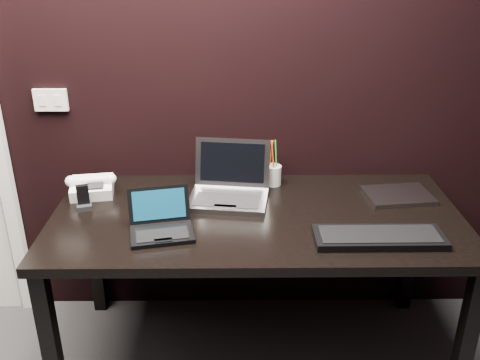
{
  "coord_description": "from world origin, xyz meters",
  "views": [
    {
      "loc": [
        0.21,
        -0.56,
        1.78
      ],
      "look_at": [
        0.23,
        1.35,
        0.92
      ],
      "focal_mm": 40.0,
      "sensor_mm": 36.0,
      "label": 1
    }
  ],
  "objects_px": {
    "desk": "(256,230)",
    "mobile_phone": "(84,200)",
    "netbook": "(161,225)",
    "silver_laptop": "(229,189)",
    "closed_laptop": "(398,195)",
    "ext_keyboard": "(379,237)",
    "desk_phone": "(92,187)",
    "pen_cup": "(273,174)"
  },
  "relations": [
    {
      "from": "desk",
      "to": "mobile_phone",
      "type": "distance_m",
      "value": 0.74
    },
    {
      "from": "netbook",
      "to": "silver_laptop",
      "type": "relative_size",
      "value": 0.75
    },
    {
      "from": "closed_laptop",
      "to": "mobile_phone",
      "type": "distance_m",
      "value": 1.36
    },
    {
      "from": "ext_keyboard",
      "to": "desk_phone",
      "type": "distance_m",
      "value": 1.25
    },
    {
      "from": "silver_laptop",
      "to": "desk_phone",
      "type": "bearing_deg",
      "value": 176.02
    },
    {
      "from": "ext_keyboard",
      "to": "pen_cup",
      "type": "height_order",
      "value": "pen_cup"
    },
    {
      "from": "mobile_phone",
      "to": "pen_cup",
      "type": "xyz_separation_m",
      "value": [
        0.82,
        0.24,
        0.01
      ]
    },
    {
      "from": "mobile_phone",
      "to": "netbook",
      "type": "bearing_deg",
      "value": -30.3
    },
    {
      "from": "desk_phone",
      "to": "netbook",
      "type": "bearing_deg",
      "value": -44.13
    },
    {
      "from": "netbook",
      "to": "ext_keyboard",
      "type": "bearing_deg",
      "value": -4.92
    },
    {
      "from": "desk",
      "to": "pen_cup",
      "type": "relative_size",
      "value": 7.82
    },
    {
      "from": "ext_keyboard",
      "to": "closed_laptop",
      "type": "distance_m",
      "value": 0.41
    },
    {
      "from": "mobile_phone",
      "to": "desk",
      "type": "bearing_deg",
      "value": -4.54
    },
    {
      "from": "pen_cup",
      "to": "netbook",
      "type": "bearing_deg",
      "value": -136.38
    },
    {
      "from": "closed_laptop",
      "to": "pen_cup",
      "type": "height_order",
      "value": "pen_cup"
    },
    {
      "from": "closed_laptop",
      "to": "netbook",
      "type": "bearing_deg",
      "value": -163.47
    },
    {
      "from": "desk",
      "to": "closed_laptop",
      "type": "relative_size",
      "value": 5.62
    },
    {
      "from": "desk",
      "to": "mobile_phone",
      "type": "xyz_separation_m",
      "value": [
        -0.73,
        0.06,
        0.12
      ]
    },
    {
      "from": "closed_laptop",
      "to": "mobile_phone",
      "type": "height_order",
      "value": "mobile_phone"
    },
    {
      "from": "silver_laptop",
      "to": "mobile_phone",
      "type": "relative_size",
      "value": 3.53
    },
    {
      "from": "mobile_phone",
      "to": "pen_cup",
      "type": "bearing_deg",
      "value": 16.12
    },
    {
      "from": "desk",
      "to": "netbook",
      "type": "bearing_deg",
      "value": -158.54
    },
    {
      "from": "ext_keyboard",
      "to": "pen_cup",
      "type": "xyz_separation_m",
      "value": [
        -0.37,
        0.51,
        0.04
      ]
    },
    {
      "from": "closed_laptop",
      "to": "pen_cup",
      "type": "bearing_deg",
      "value": 165.29
    },
    {
      "from": "netbook",
      "to": "desk",
      "type": "bearing_deg",
      "value": 21.46
    },
    {
      "from": "ext_keyboard",
      "to": "closed_laptop",
      "type": "relative_size",
      "value": 1.62
    },
    {
      "from": "ext_keyboard",
      "to": "mobile_phone",
      "type": "xyz_separation_m",
      "value": [
        -1.18,
        0.28,
        0.02
      ]
    },
    {
      "from": "netbook",
      "to": "silver_laptop",
      "type": "xyz_separation_m",
      "value": [
        0.26,
        0.3,
        0.01
      ]
    },
    {
      "from": "netbook",
      "to": "desk_phone",
      "type": "height_order",
      "value": "netbook"
    },
    {
      "from": "desk",
      "to": "pen_cup",
      "type": "xyz_separation_m",
      "value": [
        0.09,
        0.29,
        0.13
      ]
    },
    {
      "from": "desk_phone",
      "to": "silver_laptop",
      "type": "bearing_deg",
      "value": -3.98
    },
    {
      "from": "ext_keyboard",
      "to": "closed_laptop",
      "type": "height_order",
      "value": "ext_keyboard"
    },
    {
      "from": "desk",
      "to": "ext_keyboard",
      "type": "relative_size",
      "value": 3.47
    },
    {
      "from": "ext_keyboard",
      "to": "pen_cup",
      "type": "bearing_deg",
      "value": 125.59
    },
    {
      "from": "ext_keyboard",
      "to": "mobile_phone",
      "type": "bearing_deg",
      "value": 166.81
    },
    {
      "from": "desk_phone",
      "to": "pen_cup",
      "type": "xyz_separation_m",
      "value": [
        0.81,
        0.1,
        0.01
      ]
    },
    {
      "from": "netbook",
      "to": "desk_phone",
      "type": "distance_m",
      "value": 0.49
    },
    {
      "from": "netbook",
      "to": "mobile_phone",
      "type": "relative_size",
      "value": 2.64
    },
    {
      "from": "mobile_phone",
      "to": "ext_keyboard",
      "type": "bearing_deg",
      "value": -13.19
    },
    {
      "from": "silver_laptop",
      "to": "pen_cup",
      "type": "height_order",
      "value": "silver_laptop"
    },
    {
      "from": "netbook",
      "to": "pen_cup",
      "type": "height_order",
      "value": "pen_cup"
    },
    {
      "from": "silver_laptop",
      "to": "closed_laptop",
      "type": "distance_m",
      "value": 0.75
    }
  ]
}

